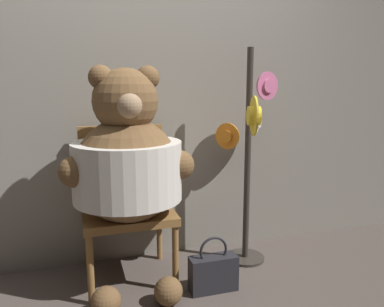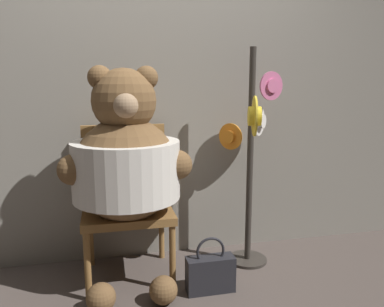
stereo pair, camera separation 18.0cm
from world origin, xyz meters
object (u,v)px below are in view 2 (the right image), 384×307
at_px(handbag_on_ground, 210,273).
at_px(hat_display_rack, 251,154).
at_px(teddy_bear, 126,163).
at_px(chair, 126,195).

bearing_deg(handbag_on_ground, hat_display_rack, 40.85).
height_order(teddy_bear, hat_display_rack, hat_display_rack).
relative_size(teddy_bear, handbag_on_ground, 3.89).
relative_size(chair, hat_display_rack, 0.66).
xyz_separation_m(chair, handbag_on_ground, (0.48, -0.39, -0.42)).
height_order(hat_display_rack, handbag_on_ground, hat_display_rack).
bearing_deg(chair, handbag_on_ground, -38.99).
xyz_separation_m(hat_display_rack, handbag_on_ground, (-0.38, -0.33, -0.67)).
xyz_separation_m(teddy_bear, hat_display_rack, (0.87, 0.12, -0.00)).
distance_m(teddy_bear, handbag_on_ground, 0.86).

